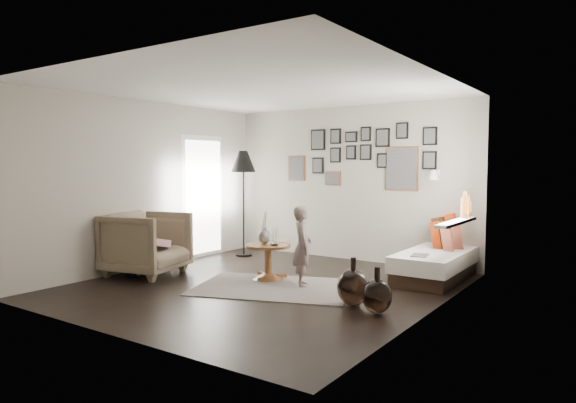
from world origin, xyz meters
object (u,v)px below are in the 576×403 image
Objects in this scene: daybed at (439,259)px; child at (302,246)px; vase at (264,234)px; demijohn_large at (353,287)px; armchair at (147,243)px; floor_lamp at (243,165)px; pedestal_table at (268,263)px; demijohn_small at (377,296)px; magazine_basket at (137,262)px.

daybed is 1.76× the size of child.
demijohn_large is (1.68, -0.56, -0.42)m from vase.
armchair is at bearing -148.83° from daybed.
floor_lamp reaches higher than demijohn_large.
demijohn_small is at bearing -18.59° from pedestal_table.
child reaches higher than magazine_basket.
magazine_basket is at bearing -154.01° from pedestal_table.
vase reaches higher than magazine_basket.
floor_lamp is 2.58m from magazine_basket.
child reaches higher than demijohn_large.
vase is (-0.08, 0.02, 0.41)m from pedestal_table.
vase is 0.45× the size of armchair.
floor_lamp is at bearing -17.72° from armchair.
child is (0.60, -0.05, 0.30)m from pedestal_table.
pedestal_table is 0.62× the size of armchair.
armchair is at bearing -94.59° from floor_lamp.
child reaches higher than pedestal_table.
floor_lamp is at bearing 139.21° from pedestal_table.
demijohn_large is 0.52× the size of child.
armchair is at bearing -176.44° from demijohn_large.
demijohn_large is at bearing -18.51° from pedestal_table.
demijohn_small is (3.45, -1.95, -1.41)m from floor_lamp.
daybed is at bearing 36.63° from pedestal_table.
demijohn_large reaches higher than pedestal_table.
pedestal_table is 2.41m from floor_lamp.
armchair reaches higher than magazine_basket.
demijohn_large is 1.10× the size of demijohn_small.
child is at bearing 155.79° from demijohn_small.
floor_lamp is (-1.50, 1.29, 1.37)m from pedestal_table.
floor_lamp is (0.16, 2.03, 1.14)m from armchair.
floor_lamp is 3.86m from demijohn_large.
child reaches higher than daybed.
armchair is at bearing -154.30° from vase.
vase is at bearing 161.69° from demijohn_large.
demijohn_small reaches higher than pedestal_table.
child is (-1.00, 0.49, 0.32)m from demijohn_large.
daybed is 3.69m from floor_lamp.
armchair is 1.82× the size of demijohn_large.
daybed is at bearing -80.80° from child.
demijohn_large is 0.37m from demijohn_small.
daybed is 3.36× the size of demijohn_large.
armchair is (-1.66, -0.74, 0.23)m from pedestal_table.
armchair is (-3.61, -2.19, 0.18)m from daybed.
armchair is at bearing 52.44° from magazine_basket.
child is at bearing -131.97° from daybed.
child is (0.68, -0.07, -0.11)m from vase.
vase is 1.16× the size of magazine_basket.
child is (2.26, 0.69, 0.07)m from armchair.
armchair is at bearing -155.96° from pedestal_table.
demijohn_small is at bearing -18.41° from vase.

